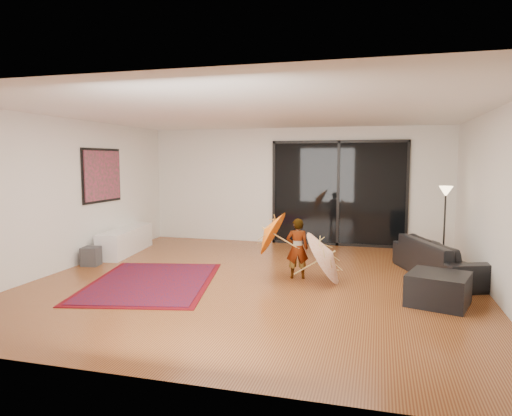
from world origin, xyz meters
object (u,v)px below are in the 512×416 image
at_px(media_console, 126,241).
at_px(ottoman, 438,289).
at_px(child, 297,248).
at_px(sofa, 442,259).

height_order(media_console, ottoman, media_console).
distance_m(ottoman, child, 2.29).
height_order(sofa, child, child).
bearing_deg(ottoman, media_console, 161.60).
height_order(ottoman, child, child).
xyz_separation_m(media_console, ottoman, (5.96, -1.98, -0.05)).
distance_m(media_console, child, 4.03).
bearing_deg(ottoman, child, 157.39).
bearing_deg(media_console, ottoman, -26.12).
bearing_deg(child, media_console, -29.03).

